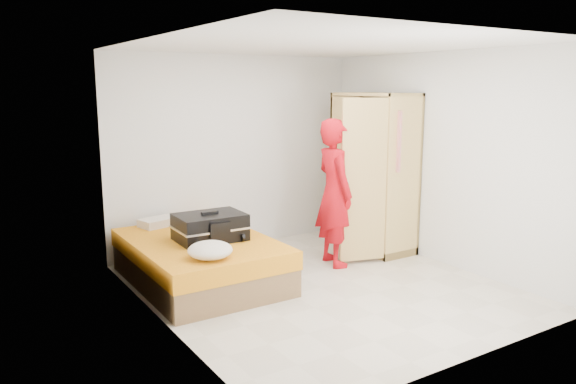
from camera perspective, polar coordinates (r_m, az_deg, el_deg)
room at (r=5.97m, az=3.55°, el=2.17°), size 4.00×4.02×2.60m
bed at (r=6.44m, az=-8.88°, el=-6.90°), size 1.42×2.02×0.50m
wardrobe at (r=7.58m, az=8.56°, el=1.57°), size 1.15×1.20×2.10m
person at (r=6.88m, az=4.74°, el=-0.07°), size 0.54×0.73×1.81m
suitcase at (r=6.29m, az=-7.91°, el=-3.55°), size 0.77×0.58×0.32m
round_cushion at (r=5.64m, az=-7.92°, el=-5.87°), size 0.45×0.45×0.17m
pillow at (r=7.08m, az=-12.68°, el=-2.92°), size 0.59×0.40×0.10m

